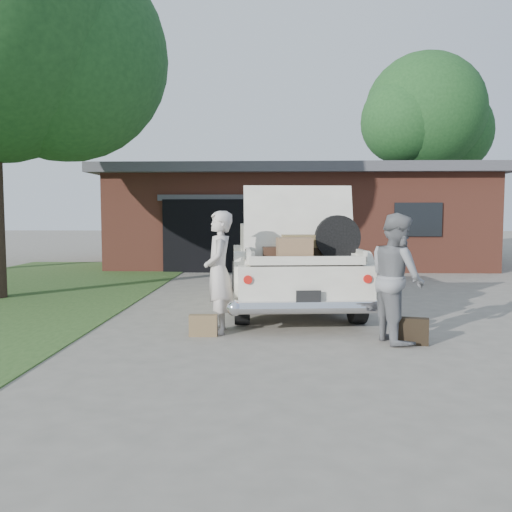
{
  "coord_description": "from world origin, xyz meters",
  "views": [
    {
      "loc": [
        0.35,
        -8.23,
        1.82
      ],
      "look_at": [
        0.0,
        0.6,
        1.1
      ],
      "focal_mm": 38.0,
      "sensor_mm": 36.0,
      "label": 1
    }
  ],
  "objects": [
    {
      "name": "grass_strip",
      "position": [
        -5.5,
        3.0,
        0.01
      ],
      "size": [
        6.0,
        16.0,
        0.02
      ],
      "primitive_type": "cube",
      "color": "#2D4C1E",
      "rests_on": "ground"
    },
    {
      "name": "ground",
      "position": [
        0.0,
        0.0,
        0.0
      ],
      "size": [
        90.0,
        90.0,
        0.0
      ],
      "primitive_type": "plane",
      "color": "gray",
      "rests_on": "ground"
    },
    {
      "name": "woman_left",
      "position": [
        -0.53,
        -0.17,
        0.92
      ],
      "size": [
        0.51,
        0.71,
        1.84
      ],
      "primitive_type": "imported",
      "rotation": [
        0.0,
        0.0,
        -1.47
      ],
      "color": "beige",
      "rests_on": "ground"
    },
    {
      "name": "house",
      "position": [
        0.98,
        11.47,
        1.67
      ],
      "size": [
        12.8,
        7.8,
        3.3
      ],
      "color": "brown",
      "rests_on": "ground"
    },
    {
      "name": "woman_right",
      "position": [
        2.02,
        -0.65,
        0.9
      ],
      "size": [
        0.87,
        1.01,
        1.81
      ],
      "primitive_type": "imported",
      "rotation": [
        0.0,
        0.0,
        1.81
      ],
      "color": "slate",
      "rests_on": "ground"
    },
    {
      "name": "suitcase_right",
      "position": [
        2.19,
        -0.81,
        0.18
      ],
      "size": [
        0.5,
        0.25,
        0.37
      ],
      "primitive_type": "cube",
      "rotation": [
        0.0,
        0.0,
        -0.22
      ],
      "color": "black",
      "rests_on": "ground"
    },
    {
      "name": "suitcase_left",
      "position": [
        -0.73,
        -0.44,
        0.16
      ],
      "size": [
        0.42,
        0.14,
        0.32
      ],
      "primitive_type": "cube",
      "rotation": [
        0.0,
        0.0,
        0.02
      ],
      "color": "brown",
      "rests_on": "ground"
    },
    {
      "name": "sedan",
      "position": [
        0.56,
        2.28,
        0.81
      ],
      "size": [
        2.63,
        5.7,
        2.26
      ],
      "rotation": [
        0.0,
        0.0,
        0.09
      ],
      "color": "silver",
      "rests_on": "ground"
    },
    {
      "name": "tree_right",
      "position": [
        6.83,
        16.05,
        5.85
      ],
      "size": [
        6.01,
        5.23,
        8.73
      ],
      "color": "#38281E",
      "rests_on": "ground"
    }
  ]
}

